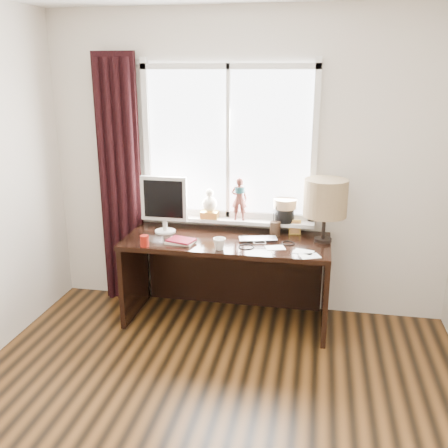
% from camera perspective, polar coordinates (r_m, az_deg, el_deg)
% --- Properties ---
extents(wall_back, '(3.50, 0.00, 2.60)m').
position_cam_1_polar(wall_back, '(4.34, 2.53, 6.63)').
color(wall_back, beige).
rests_on(wall_back, ground).
extents(laptop, '(0.35, 0.27, 0.02)m').
position_cam_1_polar(laptop, '(4.12, 3.94, -1.74)').
color(laptop, silver).
rests_on(laptop, desk).
extents(mug, '(0.13, 0.13, 0.10)m').
position_cam_1_polar(mug, '(3.89, -0.52, -2.24)').
color(mug, white).
rests_on(mug, desk).
extents(red_cup, '(0.07, 0.07, 0.09)m').
position_cam_1_polar(red_cup, '(4.01, -9.07, -1.93)').
color(red_cup, maroon).
rests_on(red_cup, desk).
extents(window, '(1.52, 0.21, 1.40)m').
position_cam_1_polar(window, '(4.32, 0.65, 6.70)').
color(window, white).
rests_on(window, ground).
extents(curtain, '(0.38, 0.09, 2.25)m').
position_cam_1_polar(curtain, '(4.59, -11.83, 4.51)').
color(curtain, black).
rests_on(curtain, floor).
extents(desk, '(1.70, 0.70, 0.75)m').
position_cam_1_polar(desk, '(4.32, 0.54, -4.39)').
color(desk, black).
rests_on(desk, floor).
extents(monitor, '(0.40, 0.18, 0.49)m').
position_cam_1_polar(monitor, '(4.28, -6.86, 2.62)').
color(monitor, beige).
rests_on(monitor, desk).
extents(notebook_stack, '(0.25, 0.20, 0.03)m').
position_cam_1_polar(notebook_stack, '(4.07, -4.97, -1.94)').
color(notebook_stack, beige).
rests_on(notebook_stack, desk).
extents(brush_holder, '(0.09, 0.09, 0.25)m').
position_cam_1_polar(brush_holder, '(4.24, 5.86, -0.51)').
color(brush_holder, black).
rests_on(brush_holder, desk).
extents(icon_frame, '(0.10, 0.03, 0.13)m').
position_cam_1_polar(icon_frame, '(4.29, 8.11, -0.37)').
color(icon_frame, gold).
rests_on(icon_frame, desk).
extents(table_lamp, '(0.35, 0.35, 0.52)m').
position_cam_1_polar(table_lamp, '(4.06, 11.52, 2.85)').
color(table_lamp, black).
rests_on(table_lamp, desk).
extents(loose_papers, '(0.45, 0.29, 0.00)m').
position_cam_1_polar(loose_papers, '(3.90, 8.21, -3.16)').
color(loose_papers, white).
rests_on(loose_papers, desk).
extents(desk_cables, '(0.49, 0.38, 0.01)m').
position_cam_1_polar(desk_cables, '(4.05, 4.03, -2.20)').
color(desk_cables, black).
rests_on(desk_cables, desk).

